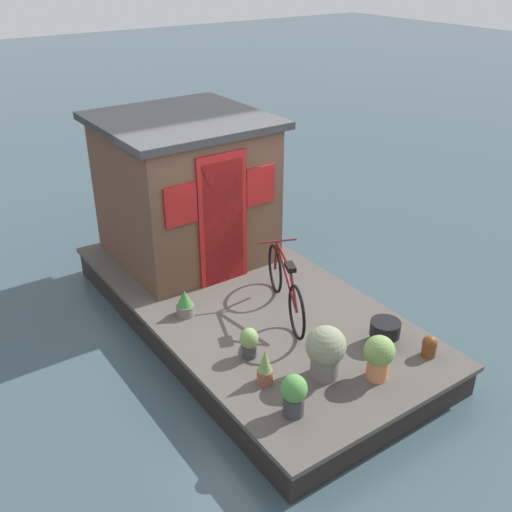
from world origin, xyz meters
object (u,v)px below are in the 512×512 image
potted_plant_thyme (185,303)px  mooring_bollard (429,346)px  bicycle (285,286)px  potted_plant_mint (294,394)px  houseboat_cabin (185,188)px  charcoal_grill (385,329)px  potted_plant_rosemary (265,367)px  potted_plant_basil (326,350)px  potted_plant_geranium (249,342)px  potted_plant_sage (379,355)px

potted_plant_thyme → mooring_bollard: potted_plant_thyme is taller
bicycle → potted_plant_mint: size_ratio=3.51×
houseboat_cabin → charcoal_grill: size_ratio=6.26×
houseboat_cabin → potted_plant_thyme: 1.87m
potted_plant_rosemary → potted_plant_mint: 0.55m
potted_plant_basil → potted_plant_geranium: (0.73, 0.47, -0.13)m
potted_plant_basil → mooring_bollard: 1.26m
bicycle → potted_plant_geranium: 1.03m
potted_plant_geranium → charcoal_grill: 1.57m
bicycle → potted_plant_basil: bearing=161.5°
potted_plant_sage → mooring_bollard: (-0.06, -0.74, -0.15)m
bicycle → potted_plant_rosemary: bearing=134.0°
mooring_bollard → potted_plant_sage: bearing=85.5°
potted_plant_basil → potted_plant_sage: potted_plant_basil is taller
potted_plant_rosemary → potted_plant_thyme: (1.60, 0.06, -0.03)m
potted_plant_basil → potted_plant_sage: (-0.34, -0.43, -0.04)m
potted_plant_mint → mooring_bollard: 1.81m
potted_plant_basil → potted_plant_mint: bearing=113.4°
potted_plant_thyme → potted_plant_mint: 2.14m
houseboat_cabin → potted_plant_rosemary: size_ratio=5.44×
potted_plant_basil → mooring_bollard: size_ratio=2.34×
houseboat_cabin → mooring_bollard: (-3.70, -0.97, -0.90)m
potted_plant_rosemary → mooring_bollard: bearing=-110.9°
houseboat_cabin → bicycle: (-2.07, -0.21, -0.67)m
potted_plant_thyme → charcoal_grill: potted_plant_thyme is taller
mooring_bollard → potted_plant_geranium: bearing=55.5°
charcoal_grill → mooring_bollard: size_ratio=1.37×
bicycle → mooring_bollard: bearing=-154.8°
potted_plant_thyme → potted_plant_mint: bearing=-179.7°
mooring_bollard → potted_plant_mint: bearing=85.9°
potted_plant_mint → charcoal_grill: size_ratio=1.30×
potted_plant_mint → charcoal_grill: (0.33, -1.58, -0.06)m
potted_plant_basil → potted_plant_mint: potted_plant_basil is taller
charcoal_grill → potted_plant_basil: bearing=93.4°
houseboat_cabin → potted_plant_rosemary: houseboat_cabin is taller
charcoal_grill → potted_plant_mint: bearing=101.8°
potted_plant_sage → potted_plant_mint: (0.07, 1.06, -0.04)m
charcoal_grill → mooring_bollard: 0.51m
houseboat_cabin → charcoal_grill: (-3.24, -0.74, -0.85)m
houseboat_cabin → mooring_bollard: size_ratio=8.55×
houseboat_cabin → mooring_bollard: 3.93m
bicycle → potted_plant_mint: 1.83m
potted_plant_sage → mooring_bollard: 0.76m
potted_plant_sage → charcoal_grill: bearing=-52.2°
potted_plant_sage → houseboat_cabin: bearing=3.6°
houseboat_cabin → potted_plant_mint: bearing=166.9°
potted_plant_sage → charcoal_grill: 0.66m
bicycle → potted_plant_rosemary: (-0.96, 0.99, -0.17)m
potted_plant_rosemary → potted_plant_mint: bearing=175.2°
houseboat_cabin → potted_plant_sage: (-3.64, -0.23, -0.74)m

